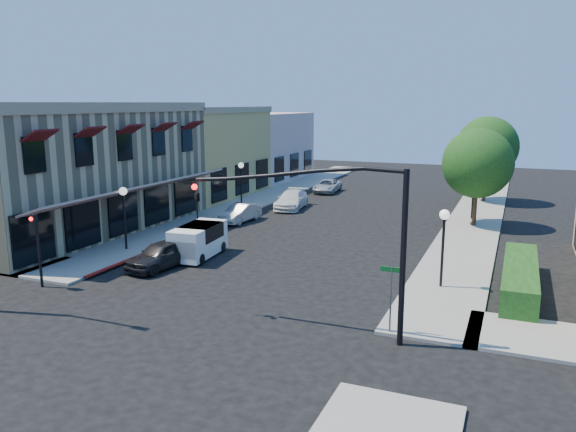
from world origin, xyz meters
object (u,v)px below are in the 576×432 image
at_px(secondary_signal, 36,237).
at_px(parked_car_b, 240,213).
at_px(street_tree_a, 478,163).
at_px(white_van, 198,239).
at_px(street_name_sign, 391,289).
at_px(parked_car_a, 161,255).
at_px(lamppost_left_near, 124,202).
at_px(lamppost_right_near, 444,229).
at_px(lamppost_right_far, 474,181).
at_px(parked_car_d, 327,186).
at_px(street_tree_b, 487,147).
at_px(lamppost_left_far, 241,173).
at_px(parked_car_c, 292,200).
at_px(signal_mast_arm, 341,222).

xyz_separation_m(secondary_signal, parked_car_b, (1.80, 15.89, -1.69)).
bearing_deg(street_tree_a, white_van, -133.53).
distance_m(street_name_sign, white_van, 13.19).
height_order(white_van, parked_car_a, white_van).
xyz_separation_m(lamppost_left_near, lamppost_right_near, (17.00, 0.00, 0.00)).
xyz_separation_m(street_tree_a, parked_car_b, (-15.00, -4.70, -3.57)).
xyz_separation_m(secondary_signal, lamppost_right_far, (16.50, 22.59, 0.42)).
relative_size(street_name_sign, parked_car_d, 0.59).
xyz_separation_m(street_tree_b, parked_car_a, (-13.60, -26.00, -3.87)).
xyz_separation_m(street_tree_a, lamppost_left_near, (-17.30, -14.00, -1.46)).
distance_m(parked_car_b, parked_car_d, 14.77).
xyz_separation_m(lamppost_left_far, parked_car_c, (3.70, 1.25, -2.05)).
bearing_deg(parked_car_c, parked_car_a, -97.71).
distance_m(lamppost_right_far, parked_car_c, 13.48).
relative_size(secondary_signal, parked_car_a, 0.84).
height_order(lamppost_right_near, parked_car_a, lamppost_right_near).
bearing_deg(lamppost_left_near, lamppost_left_far, 90.00).
bearing_deg(parked_car_c, street_name_sign, -67.42).
xyz_separation_m(parked_car_a, parked_car_b, (-1.40, 11.30, -0.05)).
bearing_deg(signal_mast_arm, lamppost_left_near, 155.63).
height_order(lamppost_left_near, lamppost_right_near, same).
distance_m(signal_mast_arm, lamppost_left_near, 15.82).
height_order(secondary_signal, street_name_sign, secondary_signal).
distance_m(lamppost_left_near, lamppost_left_far, 14.00).
bearing_deg(parked_car_d, white_van, -91.85).
bearing_deg(street_name_sign, signal_mast_arm, -156.80).
height_order(lamppost_left_near, lamppost_left_far, same).
distance_m(lamppost_right_far, parked_car_b, 16.29).
distance_m(street_tree_b, lamppost_left_far, 20.06).
bearing_deg(lamppost_right_near, street_tree_b, 89.28).
relative_size(lamppost_left_near, parked_car_a, 0.90).
distance_m(street_tree_b, signal_mast_arm, 30.65).
bearing_deg(secondary_signal, lamppost_right_far, 53.86).
bearing_deg(street_name_sign, lamppost_right_near, 80.22).
height_order(signal_mast_arm, lamppost_left_near, signal_mast_arm).
height_order(secondary_signal, parked_car_d, secondary_signal).
height_order(signal_mast_arm, lamppost_left_far, signal_mast_arm).
bearing_deg(parked_car_c, parked_car_d, 82.29).
distance_m(street_tree_a, parked_car_b, 16.12).
relative_size(parked_car_b, parked_car_c, 0.80).
relative_size(street_tree_a, lamppost_right_near, 1.82).
bearing_deg(parked_car_b, street_name_sign, -43.09).
bearing_deg(parked_car_b, parked_car_a, -78.25).
bearing_deg(white_van, parked_car_a, -105.90).
bearing_deg(signal_mast_arm, parked_car_a, 157.09).
xyz_separation_m(lamppost_left_near, parked_car_c, (3.70, 15.25, -2.05)).
bearing_deg(white_van, parked_car_b, 103.19).
distance_m(street_tree_b, parked_car_b, 21.36).
distance_m(lamppost_right_near, parked_car_d, 27.52).
relative_size(signal_mast_arm, lamppost_left_far, 2.24).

